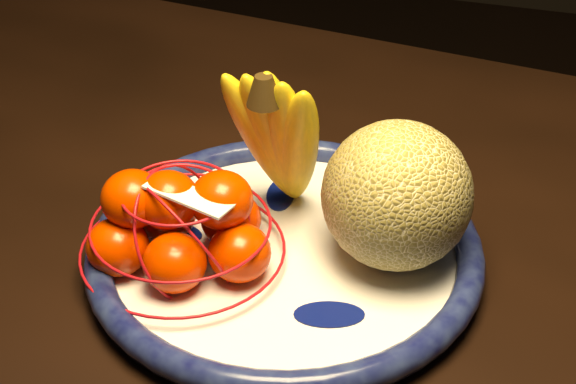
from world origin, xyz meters
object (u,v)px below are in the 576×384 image
(cantaloupe, at_px, (397,195))
(fruit_bowl, at_px, (285,252))
(mandarin_bag, at_px, (181,226))
(dining_table, at_px, (146,258))
(banana_bunch, at_px, (281,134))

(cantaloupe, bearing_deg, fruit_bowl, -165.88)
(cantaloupe, height_order, mandarin_bag, cantaloupe)
(fruit_bowl, distance_m, mandarin_bag, 0.09)
(dining_table, distance_m, cantaloupe, 0.30)
(dining_table, relative_size, cantaloupe, 12.16)
(fruit_bowl, distance_m, banana_bunch, 0.10)
(banana_bunch, bearing_deg, fruit_bowl, -61.74)
(cantaloupe, xyz_separation_m, mandarin_bag, (-0.17, -0.06, -0.03))
(dining_table, xyz_separation_m, cantaloupe, (0.26, -0.03, 0.15))
(mandarin_bag, bearing_deg, fruit_bowl, 23.51)
(dining_table, height_order, banana_bunch, banana_bunch)
(banana_bunch, height_order, mandarin_bag, banana_bunch)
(fruit_bowl, bearing_deg, mandarin_bag, -156.49)
(dining_table, height_order, cantaloupe, cantaloupe)
(dining_table, height_order, fruit_bowl, fruit_bowl)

